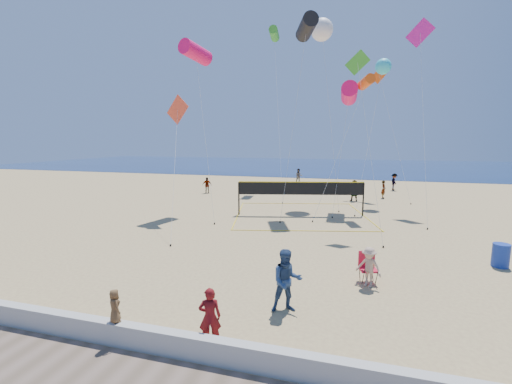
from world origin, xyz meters
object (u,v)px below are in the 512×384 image
(woman, at_px, (210,317))
(volleyball_net, at_px, (301,192))
(trash_barrel, at_px, (501,255))
(camp_chair, at_px, (367,265))

(woman, height_order, volleyball_net, volleyball_net)
(trash_barrel, bearing_deg, woman, -137.94)
(camp_chair, relative_size, trash_barrel, 1.28)
(camp_chair, height_order, trash_barrel, camp_chair)
(woman, distance_m, camp_chair, 6.59)
(trash_barrel, bearing_deg, camp_chair, -149.97)
(trash_barrel, xyz_separation_m, volleyball_net, (-9.40, 7.55, 1.12))
(woman, relative_size, volleyball_net, 0.15)
(woman, relative_size, camp_chair, 1.24)
(woman, bearing_deg, camp_chair, -148.41)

